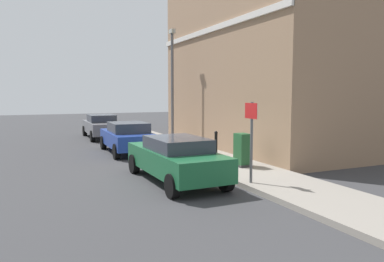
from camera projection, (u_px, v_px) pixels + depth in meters
ground at (177, 172)px, 12.83m from camera, size 80.00×80.00×0.00m
sidewalk at (170, 145)px, 19.09m from camera, size 2.36×30.00×0.15m
corner_building at (283, 54)px, 18.62m from camera, size 8.06×11.32×9.30m
car_green at (176, 158)px, 11.35m from camera, size 1.89×4.50×1.37m
car_blue at (128, 137)px, 16.89m from camera, size 1.96×4.20×1.39m
car_grey at (101, 126)px, 22.51m from camera, size 1.86×4.45×1.42m
utility_cabinet at (242, 151)px, 13.01m from camera, size 0.46×0.61×1.15m
bollard_near_cabinet at (216, 143)px, 14.99m from camera, size 0.14×0.14×1.04m
street_sign at (251, 130)px, 10.50m from camera, size 0.08×0.60×2.30m
lamppost at (172, 81)px, 18.84m from camera, size 0.20×0.44×5.72m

